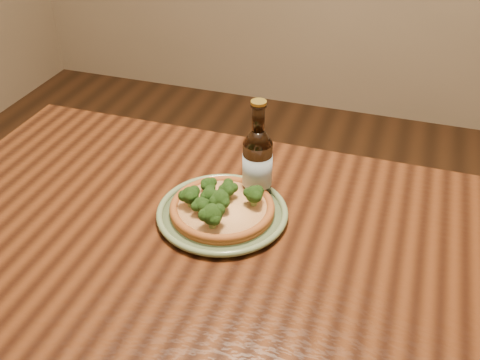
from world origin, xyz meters
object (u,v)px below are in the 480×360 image
(table, at_px, (269,299))
(pizza, at_px, (221,207))
(plate, at_px, (222,213))
(beer_bottle, at_px, (257,163))

(table, bearing_deg, pizza, 142.26)
(table, relative_size, pizza, 7.16)
(plate, height_order, beer_bottle, beer_bottle)
(plate, height_order, pizza, pizza)
(beer_bottle, bearing_deg, pizza, -115.49)
(plate, relative_size, beer_bottle, 1.18)
(beer_bottle, bearing_deg, table, -64.66)
(table, distance_m, plate, 0.21)
(plate, relative_size, pizza, 1.26)
(table, relative_size, beer_bottle, 6.74)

